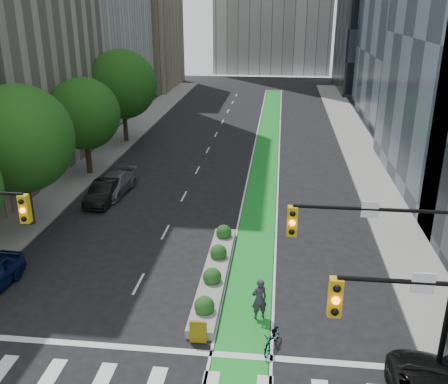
% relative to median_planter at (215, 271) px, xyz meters
% --- Properties ---
extents(ground, '(160.00, 160.00, 0.00)m').
position_rel_median_planter_xyz_m(ground, '(-1.20, -7.04, -0.37)').
color(ground, black).
rests_on(ground, ground).
extents(sidewalk_left, '(3.60, 90.00, 0.15)m').
position_rel_median_planter_xyz_m(sidewalk_left, '(-13.00, 17.96, -0.30)').
color(sidewalk_left, gray).
rests_on(sidewalk_left, ground).
extents(sidewalk_right, '(3.60, 90.00, 0.15)m').
position_rel_median_planter_xyz_m(sidewalk_right, '(10.60, 17.96, -0.30)').
color(sidewalk_right, gray).
rests_on(sidewalk_right, ground).
extents(bike_lane_paint, '(2.20, 70.00, 0.01)m').
position_rel_median_planter_xyz_m(bike_lane_paint, '(1.80, 22.96, -0.37)').
color(bike_lane_paint, '#1B942B').
rests_on(bike_lane_paint, ground).
extents(building_tan_far, '(14.00, 16.00, 26.00)m').
position_rel_median_planter_xyz_m(building_tan_far, '(-21.20, 58.96, 12.63)').
color(building_tan_far, tan).
rests_on(building_tan_far, ground).
extents(tree_mid, '(6.40, 6.40, 8.78)m').
position_rel_median_planter_xyz_m(tree_mid, '(-12.20, 4.96, 5.20)').
color(tree_mid, black).
rests_on(tree_mid, ground).
extents(tree_midfar, '(5.60, 5.60, 7.76)m').
position_rel_median_planter_xyz_m(tree_midfar, '(-12.20, 14.96, 4.57)').
color(tree_midfar, black).
rests_on(tree_midfar, ground).
extents(tree_far, '(6.60, 6.60, 9.00)m').
position_rel_median_planter_xyz_m(tree_far, '(-12.20, 24.96, 5.32)').
color(tree_far, black).
rests_on(tree_far, ground).
extents(signal_right, '(5.82, 0.51, 7.20)m').
position_rel_median_planter_xyz_m(signal_right, '(7.47, -6.57, 4.43)').
color(signal_right, black).
rests_on(signal_right, ground).
extents(median_planter, '(1.20, 10.26, 1.10)m').
position_rel_median_planter_xyz_m(median_planter, '(0.00, 0.00, 0.00)').
color(median_planter, gray).
rests_on(median_planter, ground).
extents(bicycle, '(1.08, 1.84, 0.92)m').
position_rel_median_planter_xyz_m(bicycle, '(3.00, -5.21, 0.09)').
color(bicycle, gray).
rests_on(bicycle, ground).
extents(cyclist, '(0.85, 0.73, 1.96)m').
position_rel_median_planter_xyz_m(cyclist, '(2.38, -3.22, 0.61)').
color(cyclist, '#322F38').
rests_on(cyclist, ground).
extents(parked_car_left_mid, '(1.56, 4.45, 1.47)m').
position_rel_median_planter_xyz_m(parked_car_left_mid, '(-9.03, 9.31, 0.36)').
color(parked_car_left_mid, black).
rests_on(parked_car_left_mid, ground).
extents(parked_car_left_far, '(2.43, 5.12, 1.44)m').
position_rel_median_planter_xyz_m(parked_car_left_far, '(-8.82, 11.00, 0.35)').
color(parked_car_left_far, slate).
rests_on(parked_car_left_far, ground).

